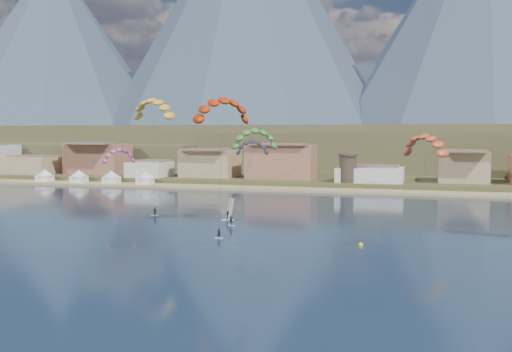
% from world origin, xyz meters
% --- Properties ---
extents(ground, '(2400.00, 2400.00, 0.00)m').
position_xyz_m(ground, '(0.00, 0.00, 0.00)').
color(ground, '#0D1E31').
rests_on(ground, ground).
extents(beach, '(2200.00, 12.00, 0.90)m').
position_xyz_m(beach, '(0.00, 106.00, 0.25)').
color(beach, tan).
rests_on(beach, ground).
extents(land, '(2200.00, 900.00, 4.00)m').
position_xyz_m(land, '(0.00, 560.00, 0.00)').
color(land, brown).
rests_on(land, ground).
extents(foothills, '(940.00, 210.00, 18.00)m').
position_xyz_m(foothills, '(22.39, 232.47, 9.08)').
color(foothills, brown).
rests_on(foothills, ground).
extents(mountain_ridge, '(2060.00, 480.00, 400.00)m').
position_xyz_m(mountain_ridge, '(-14.60, 823.65, 150.31)').
color(mountain_ridge, '#2F3F4F').
rests_on(mountain_ridge, ground).
extents(town, '(400.00, 24.00, 12.00)m').
position_xyz_m(town, '(-40.00, 122.00, 8.00)').
color(town, silver).
rests_on(town, ground).
extents(watchtower, '(5.82, 5.82, 8.60)m').
position_xyz_m(watchtower, '(5.00, 114.00, 6.37)').
color(watchtower, '#47382D').
rests_on(watchtower, ground).
extents(beach_tents, '(43.40, 6.40, 5.00)m').
position_xyz_m(beach_tents, '(-76.25, 106.00, 3.71)').
color(beach_tents, white).
rests_on(beach_tents, ground).
extents(kitesurfer_red, '(11.11, 14.84, 24.87)m').
position_xyz_m(kitesurfer_red, '(-7.70, 36.79, 21.88)').
color(kitesurfer_red, silver).
rests_on(kitesurfer_red, ground).
extents(kitesurfer_yellow, '(11.60, 13.19, 26.09)m').
position_xyz_m(kitesurfer_yellow, '(-30.92, 57.13, 23.04)').
color(kitesurfer_yellow, silver).
rests_on(kitesurfer_yellow, ground).
extents(kitesurfer_green, '(10.32, 15.15, 19.81)m').
position_xyz_m(kitesurfer_green, '(-5.77, 50.68, 16.46)').
color(kitesurfer_green, silver).
rests_on(kitesurfer_green, ground).
extents(distant_kite_pink, '(8.28, 7.92, 15.31)m').
position_xyz_m(distant_kite_pink, '(-43.61, 64.04, 12.20)').
color(distant_kite_pink, '#262626').
rests_on(distant_kite_pink, ground).
extents(distant_kite_dark, '(7.79, 6.17, 17.12)m').
position_xyz_m(distant_kite_dark, '(-8.90, 59.84, 14.47)').
color(distant_kite_dark, '#262626').
rests_on(distant_kite_dark, ground).
extents(distant_kite_orange, '(10.72, 9.72, 18.81)m').
position_xyz_m(distant_kite_orange, '(27.18, 60.36, 15.42)').
color(distant_kite_orange, '#262626').
rests_on(distant_kite_orange, ground).
extents(windsurfer, '(2.49, 2.71, 4.38)m').
position_xyz_m(windsurfer, '(-9.70, 46.15, 1.39)').
color(windsurfer, silver).
rests_on(windsurfer, ground).
extents(buoy, '(0.71, 0.71, 0.71)m').
position_xyz_m(buoy, '(18.06, 27.45, 0.12)').
color(buoy, yellow).
rests_on(buoy, ground).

